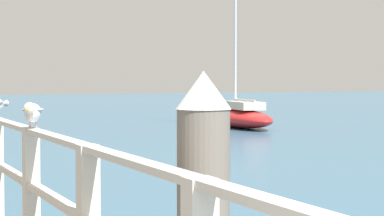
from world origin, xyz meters
name	(u,v)px	position (x,y,z in m)	size (l,w,h in m)	color
seagull_foreground	(33,112)	(1.10, 5.47, 1.70)	(0.24, 0.46, 0.21)	white
boat_2	(238,116)	(13.39, 24.80, 0.44)	(2.24, 5.77, 7.70)	red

